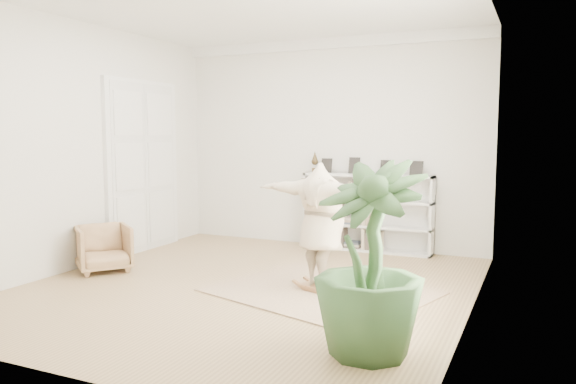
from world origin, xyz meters
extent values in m
plane|color=olive|center=(0.00, 0.00, 0.00)|extent=(6.00, 6.00, 0.00)
plane|color=silver|center=(0.00, 3.00, 1.80)|extent=(5.50, 0.00, 5.50)
plane|color=silver|center=(0.00, -3.00, 1.80)|extent=(5.50, 0.00, 5.50)
plane|color=silver|center=(-2.75, 0.00, 1.80)|extent=(0.00, 6.00, 6.00)
plane|color=silver|center=(2.75, 0.00, 1.80)|extent=(0.00, 6.00, 6.00)
plane|color=white|center=(0.00, 0.00, 3.60)|extent=(6.00, 6.00, 0.00)
cube|color=white|center=(0.00, 2.94, 3.51)|extent=(5.50, 0.12, 0.18)
cube|color=white|center=(-2.71, 1.30, 1.40)|extent=(0.08, 1.78, 2.92)
cube|color=silver|center=(-2.69, 0.90, 1.40)|extent=(0.06, 0.78, 2.80)
cube|color=silver|center=(-2.69, 1.70, 1.40)|extent=(0.06, 0.78, 2.80)
cube|color=silver|center=(-0.33, 2.81, 0.65)|extent=(0.04, 0.35, 1.30)
cube|color=silver|center=(1.83, 2.81, 0.65)|extent=(0.04, 0.35, 1.30)
cube|color=silver|center=(0.75, 2.96, 0.65)|extent=(2.20, 0.04, 1.30)
cube|color=silver|center=(0.75, 2.81, 0.02)|extent=(2.20, 0.35, 0.04)
cube|color=silver|center=(0.75, 2.81, 0.43)|extent=(2.20, 0.35, 0.04)
cube|color=silver|center=(0.75, 2.81, 0.86)|extent=(2.20, 0.35, 0.04)
cube|color=silver|center=(0.75, 2.81, 1.28)|extent=(2.20, 0.35, 0.04)
cube|color=black|center=(0.00, 2.85, 1.42)|extent=(0.18, 0.07, 0.24)
cube|color=black|center=(0.50, 2.85, 1.42)|extent=(0.18, 0.07, 0.24)
cube|color=black|center=(1.05, 2.85, 1.42)|extent=(0.18, 0.07, 0.24)
cube|color=black|center=(1.55, 2.85, 1.42)|extent=(0.18, 0.07, 0.24)
imported|color=tan|center=(-2.30, -0.13, 0.33)|extent=(1.02, 1.02, 0.67)
cube|color=tan|center=(0.95, 0.15, 0.01)|extent=(2.97, 2.63, 0.02)
cube|color=olive|center=(0.95, 0.15, 0.07)|extent=(0.56, 0.43, 0.03)
cube|color=olive|center=(0.95, 0.15, 0.04)|extent=(0.34, 0.14, 0.04)
cube|color=olive|center=(0.95, 0.15, 0.04)|extent=(0.34, 0.14, 0.04)
cube|color=olive|center=(0.95, 0.15, 0.07)|extent=(0.20, 0.10, 0.10)
cube|color=olive|center=(0.95, 0.15, 0.07)|extent=(0.20, 0.10, 0.10)
imported|color=beige|center=(0.95, 0.15, 0.89)|extent=(1.96, 1.03, 1.54)
imported|color=#2F5229|center=(2.05, -1.53, 0.88)|extent=(1.22, 1.22, 1.75)
camera|label=1|loc=(3.41, -6.26, 1.98)|focal=35.00mm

